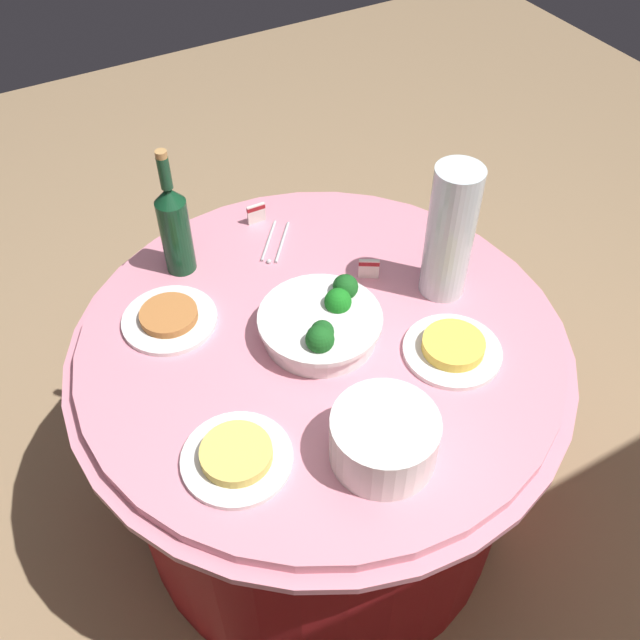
% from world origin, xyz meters
% --- Properties ---
extents(ground_plane, '(6.00, 6.00, 0.00)m').
position_xyz_m(ground_plane, '(0.00, 0.00, 0.00)').
color(ground_plane, '#9E7F5B').
extents(buffet_table, '(1.16, 1.16, 0.74)m').
position_xyz_m(buffet_table, '(0.00, 0.00, 0.38)').
color(buffet_table, maroon).
rests_on(buffet_table, ground_plane).
extents(broccoli_bowl, '(0.28, 0.28, 0.11)m').
position_xyz_m(broccoli_bowl, '(-0.01, 0.00, 0.78)').
color(broccoli_bowl, white).
rests_on(broccoli_bowl, buffet_table).
extents(plate_stack, '(0.21, 0.21, 0.11)m').
position_xyz_m(plate_stack, '(0.05, 0.34, 0.80)').
color(plate_stack, white).
rests_on(plate_stack, buffet_table).
extents(wine_bottle, '(0.07, 0.07, 0.34)m').
position_xyz_m(wine_bottle, '(0.19, -0.37, 0.87)').
color(wine_bottle, '#113E22').
rests_on(wine_bottle, buffet_table).
extents(decorative_fruit_vase, '(0.11, 0.11, 0.34)m').
position_xyz_m(decorative_fruit_vase, '(-0.33, 0.01, 0.89)').
color(decorative_fruit_vase, silver).
rests_on(decorative_fruit_vase, buffet_table).
extents(serving_tongs, '(0.13, 0.15, 0.01)m').
position_xyz_m(serving_tongs, '(-0.05, -0.34, 0.74)').
color(serving_tongs, silver).
rests_on(serving_tongs, buffet_table).
extents(food_plate_peanuts, '(0.22, 0.22, 0.03)m').
position_xyz_m(food_plate_peanuts, '(0.28, -0.21, 0.75)').
color(food_plate_peanuts, white).
rests_on(food_plate_peanuts, buffet_table).
extents(food_plate_noodles, '(0.22, 0.22, 0.04)m').
position_xyz_m(food_plate_noodles, '(0.30, 0.21, 0.75)').
color(food_plate_noodles, white).
rests_on(food_plate_noodles, buffet_table).
extents(food_plate_fried_egg, '(0.22, 0.22, 0.04)m').
position_xyz_m(food_plate_fried_egg, '(-0.23, 0.19, 0.75)').
color(food_plate_fried_egg, white).
rests_on(food_plate_fried_egg, buffet_table).
extents(label_placard_front, '(0.05, 0.01, 0.05)m').
position_xyz_m(label_placard_front, '(-0.05, -0.44, 0.77)').
color(label_placard_front, white).
rests_on(label_placard_front, buffet_table).
extents(label_placard_mid, '(0.05, 0.03, 0.05)m').
position_xyz_m(label_placard_mid, '(-0.20, -0.11, 0.77)').
color(label_placard_mid, white).
rests_on(label_placard_mid, buffet_table).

